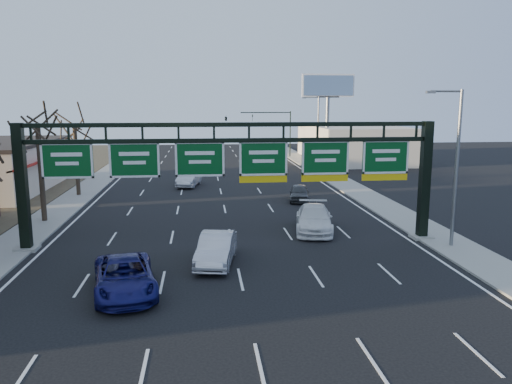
{
  "coord_description": "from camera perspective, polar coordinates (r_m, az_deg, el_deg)",
  "views": [
    {
      "loc": [
        -1.72,
        -20.57,
        8.29
      ],
      "look_at": [
        1.36,
        7.55,
        3.2
      ],
      "focal_mm": 35.0,
      "sensor_mm": 36.0,
      "label": 1
    }
  ],
  "objects": [
    {
      "name": "streetlight_near",
      "position": [
        30.29,
        21.77,
        3.39
      ],
      "size": [
        2.15,
        0.22,
        9.0
      ],
      "color": "slate",
      "rests_on": "sidewalk_right"
    },
    {
      "name": "car_blue_suv",
      "position": [
        22.92,
        -14.78,
        -9.31
      ],
      "size": [
        3.56,
        5.91,
        1.54
      ],
      "primitive_type": "imported",
      "rotation": [
        0.0,
        0.0,
        0.19
      ],
      "color": "#141458",
      "rests_on": "ground"
    },
    {
      "name": "sign_gantry",
      "position": [
        28.87,
        -2.46,
        2.9
      ],
      "size": [
        24.6,
        1.2,
        7.2
      ],
      "color": "black",
      "rests_on": "ground"
    },
    {
      "name": "lane_markings",
      "position": [
        41.45,
        -3.73,
        -1.36
      ],
      "size": [
        21.6,
        120.0,
        0.01
      ],
      "primitive_type": "cube",
      "color": "white",
      "rests_on": "ground"
    },
    {
      "name": "ground",
      "position": [
        22.25,
        -1.39,
        -11.68
      ],
      "size": [
        160.0,
        160.0,
        0.0
      ],
      "primitive_type": "plane",
      "color": "black",
      "rests_on": "ground"
    },
    {
      "name": "car_silver_distant",
      "position": [
        50.49,
        -7.67,
        1.58
      ],
      "size": [
        2.61,
        5.13,
        1.61
      ],
      "primitive_type": "imported",
      "rotation": [
        0.0,
        0.0,
        -0.19
      ],
      "color": "silver",
      "rests_on": "ground"
    },
    {
      "name": "streetlight_far",
      "position": [
        62.3,
        6.99,
        7.17
      ],
      "size": [
        2.15,
        0.22,
        9.0
      ],
      "color": "slate",
      "rests_on": "sidewalk_right"
    },
    {
      "name": "car_silver_sedan",
      "position": [
        26.13,
        -4.56,
        -6.51
      ],
      "size": [
        2.47,
        5.02,
        1.58
      ],
      "primitive_type": "imported",
      "rotation": [
        0.0,
        0.0,
        -0.17
      ],
      "color": "#BCBCC2",
      "rests_on": "ground"
    },
    {
      "name": "building_right_distant",
      "position": [
        74.07,
        10.89,
        5.53
      ],
      "size": [
        12.0,
        20.0,
        5.0
      ],
      "primitive_type": "cube",
      "color": "beige",
      "rests_on": "ground"
    },
    {
      "name": "sidewalk_right",
      "position": [
        43.87,
        13.21,
        -0.89
      ],
      "size": [
        3.0,
        120.0,
        0.12
      ],
      "primitive_type": "cube",
      "color": "gray",
      "rests_on": "ground"
    },
    {
      "name": "sidewalk_left",
      "position": [
        42.86,
        -21.1,
        -1.57
      ],
      "size": [
        3.0,
        120.0,
        0.12
      ],
      "primitive_type": "cube",
      "color": "gray",
      "rests_on": "ground"
    },
    {
      "name": "car_grey_far",
      "position": [
        42.74,
        4.97,
        -0.09
      ],
      "size": [
        2.35,
        4.28,
        1.38
      ],
      "primitive_type": "imported",
      "rotation": [
        0.0,
        0.0,
        -0.19
      ],
      "color": "#3B3D40",
      "rests_on": "ground"
    },
    {
      "name": "traffic_signal_mast",
      "position": [
        75.99,
        -0.64,
        8.09
      ],
      "size": [
        10.16,
        0.54,
        7.0
      ],
      "color": "black",
      "rests_on": "ground"
    },
    {
      "name": "billboard_right",
      "position": [
        67.66,
        8.22,
        10.75
      ],
      "size": [
        7.0,
        0.5,
        12.0
      ],
      "color": "slate",
      "rests_on": "ground"
    },
    {
      "name": "car_white_wagon",
      "position": [
        32.76,
        6.65,
        -3.05
      ],
      "size": [
        3.35,
        5.99,
        1.64
      ],
      "primitive_type": "imported",
      "rotation": [
        0.0,
        0.0,
        -0.19
      ],
      "color": "white",
      "rests_on": "ground"
    },
    {
      "name": "tree_mid",
      "position": [
        37.26,
        -23.82,
        8.67
      ],
      "size": [
        3.6,
        3.6,
        9.24
      ],
      "color": "black",
      "rests_on": "sidewalk_left"
    },
    {
      "name": "tree_far",
      "position": [
        46.91,
        -20.13,
        8.6
      ],
      "size": [
        3.6,
        3.6,
        8.86
      ],
      "color": "black",
      "rests_on": "sidewalk_left"
    }
  ]
}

